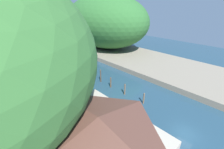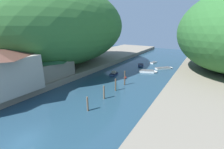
# 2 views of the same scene
# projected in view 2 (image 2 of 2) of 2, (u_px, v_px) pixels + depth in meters

# --- Properties ---
(water_surface) EXTENTS (130.00, 130.00, 0.00)m
(water_surface) POSITION_uv_depth(u_px,v_px,m) (130.00, 77.00, 42.74)
(water_surface) COLOR #234256
(water_surface) RESTS_ON ground
(left_bank) EXTENTS (22.00, 120.00, 1.47)m
(left_bank) POSITION_uv_depth(u_px,v_px,m) (74.00, 64.00, 53.61)
(left_bank) COLOR gray
(left_bank) RESTS_ON ground
(hillside_left) EXTENTS (35.50, 49.70, 24.48)m
(hillside_left) POSITION_uv_depth(u_px,v_px,m) (60.00, 26.00, 47.25)
(hillside_left) COLOR #387033
(hillside_left) RESTS_ON left_bank
(boathouse_shed) EXTENTS (5.91, 10.10, 5.47)m
(boathouse_shed) POSITION_uv_depth(u_px,v_px,m) (53.00, 66.00, 37.05)
(boathouse_shed) COLOR gray
(boathouse_shed) RESTS_ON left_bank
(boat_small_dinghy) EXTENTS (2.12, 3.89, 1.14)m
(boat_small_dinghy) POSITION_uv_depth(u_px,v_px,m) (113.00, 74.00, 43.74)
(boat_small_dinghy) COLOR navy
(boat_small_dinghy) RESTS_ON water_surface
(boat_open_rowboat) EXTENTS (5.97, 3.99, 0.65)m
(boat_open_rowboat) POSITION_uv_depth(u_px,v_px,m) (149.00, 71.00, 46.64)
(boat_open_rowboat) COLOR white
(boat_open_rowboat) RESTS_ON water_surface
(boat_cabin_cruiser) EXTENTS (2.21, 3.83, 0.43)m
(boat_cabin_cruiser) POSITION_uv_depth(u_px,v_px,m) (154.00, 62.00, 58.85)
(boat_cabin_cruiser) COLOR white
(boat_cabin_cruiser) RESTS_ON water_surface
(boat_white_cruiser) EXTENTS (5.50, 5.73, 0.49)m
(boat_white_cruiser) POSITION_uv_depth(u_px,v_px,m) (165.00, 68.00, 50.79)
(boat_white_cruiser) COLOR white
(boat_white_cruiser) RESTS_ON water_surface
(boat_yellow_tender) EXTENTS (3.02, 4.23, 0.63)m
(boat_yellow_tender) POSITION_uv_depth(u_px,v_px,m) (141.00, 65.00, 53.74)
(boat_yellow_tender) COLOR navy
(boat_yellow_tender) RESTS_ON water_surface
(mooring_post_nearest) EXTENTS (0.31, 0.31, 2.63)m
(mooring_post_nearest) POSITION_uv_depth(u_px,v_px,m) (88.00, 104.00, 24.91)
(mooring_post_nearest) COLOR brown
(mooring_post_nearest) RESTS_ON water_surface
(mooring_post_second) EXTENTS (0.31, 0.31, 2.78)m
(mooring_post_second) POSITION_uv_depth(u_px,v_px,m) (104.00, 92.00, 29.13)
(mooring_post_second) COLOR brown
(mooring_post_second) RESTS_ON water_surface
(mooring_post_middle) EXTENTS (0.31, 0.31, 2.84)m
(mooring_post_middle) POSITION_uv_depth(u_px,v_px,m) (116.00, 85.00, 32.90)
(mooring_post_middle) COLOR brown
(mooring_post_middle) RESTS_ON water_surface
(mooring_post_fourth) EXTENTS (0.31, 0.31, 3.62)m
(mooring_post_fourth) POSITION_uv_depth(u_px,v_px,m) (125.00, 78.00, 36.00)
(mooring_post_fourth) COLOR #4C3D2D
(mooring_post_fourth) RESTS_ON water_surface
(channel_buoy_near) EXTENTS (0.72, 0.72, 1.08)m
(channel_buoy_near) POSITION_uv_depth(u_px,v_px,m) (125.00, 77.00, 40.64)
(channel_buoy_near) COLOR red
(channel_buoy_near) RESTS_ON water_surface
(person_on_quay) EXTENTS (0.35, 0.43, 1.69)m
(person_on_quay) POSITION_uv_depth(u_px,v_px,m) (67.00, 72.00, 38.43)
(person_on_quay) COLOR #282D3D
(person_on_quay) RESTS_ON left_bank
(person_by_boathouse) EXTENTS (0.33, 0.43, 1.69)m
(person_by_boathouse) POSITION_uv_depth(u_px,v_px,m) (32.00, 82.00, 31.68)
(person_by_boathouse) COLOR #282D3D
(person_by_boathouse) RESTS_ON left_bank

